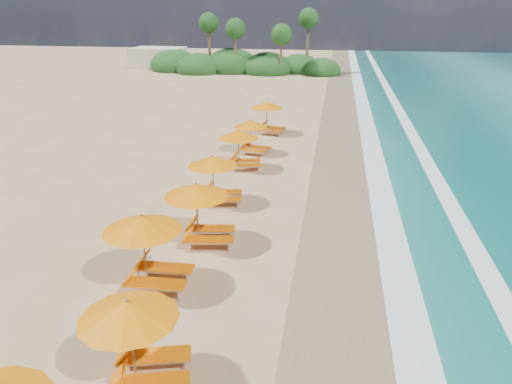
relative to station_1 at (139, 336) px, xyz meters
The scene contains 12 objects.
ground 9.90m from the station_1, 83.41° to the left, with size 160.00×160.00×0.00m, color tan.
wet_sand 11.09m from the station_1, 62.25° to the left, with size 4.00×160.00×0.01m, color #8E7D54.
surf_foam 12.56m from the station_1, 51.22° to the left, with size 4.00×160.00×0.01m.
station_1 is the anchor object (origin of this frame).
station_2 4.27m from the station_1, 107.81° to the left, with size 2.79×2.59×2.53m.
station_3 7.22m from the station_1, 93.83° to the left, with size 2.90×2.76×2.47m.
station_4 11.18m from the station_1, 94.58° to the left, with size 2.71×2.57×2.29m.
station_5 16.10m from the station_1, 92.61° to the left, with size 2.72×2.61×2.23m.
station_6 19.07m from the station_1, 91.89° to the left, with size 2.59×2.50×2.09m.
station_7 23.93m from the station_1, 90.74° to the left, with size 2.78×2.66×2.32m.
treeline 55.95m from the station_1, 99.06° to the left, with size 25.80×8.80×9.74m.
beach_building 61.40m from the station_1, 109.87° to the left, with size 7.00×5.00×2.80m, color beige.
Camera 1 is at (3.04, -18.19, 8.52)m, focal length 33.35 mm.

